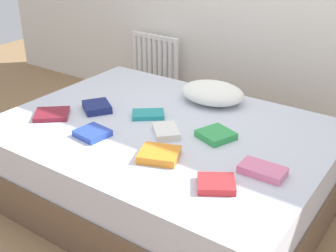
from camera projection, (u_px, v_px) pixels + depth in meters
ground_plane at (164, 194)px, 2.86m from camera, size 8.00×8.00×0.00m
bed at (164, 162)px, 2.75m from camera, size 2.00×1.50×0.50m
radiator at (155, 63)px, 4.05m from camera, size 0.52×0.04×0.54m
pillow at (212, 93)px, 2.96m from camera, size 0.45×0.35×0.13m
textbook_maroon at (52, 114)px, 2.76m from camera, size 0.28×0.28×0.03m
textbook_pink at (262, 170)px, 2.15m from camera, size 0.23×0.13×0.04m
textbook_orange at (159, 155)px, 2.28m from camera, size 0.25×0.24×0.04m
textbook_teal at (148, 114)px, 2.76m from camera, size 0.24×0.23×0.03m
textbook_blue at (92, 133)px, 2.52m from camera, size 0.19×0.18×0.04m
textbook_green at (216, 135)px, 2.49m from camera, size 0.23×0.23×0.04m
textbook_navy at (97, 107)px, 2.85m from camera, size 0.25×0.24×0.05m
textbook_white at (166, 131)px, 2.53m from camera, size 0.24×0.24×0.04m
textbook_red at (216, 184)px, 2.04m from camera, size 0.23×0.23×0.04m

